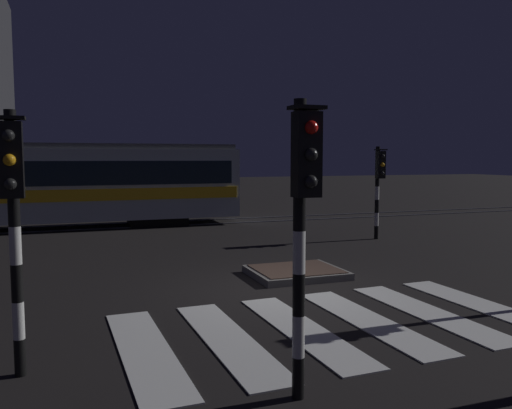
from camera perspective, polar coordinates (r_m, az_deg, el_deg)
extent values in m
plane|color=black|center=(10.81, 2.57, -9.37)|extent=(120.00, 120.00, 0.00)
cube|color=#59595E|center=(21.00, -8.71, -2.29)|extent=(80.00, 0.12, 0.03)
cube|color=#59595E|center=(22.40, -9.42, -1.84)|extent=(80.00, 0.12, 0.03)
cube|color=silver|center=(7.74, -12.09, -15.39)|extent=(0.81, 3.69, 0.02)
cube|color=silver|center=(8.01, -3.12, -14.55)|extent=(0.81, 3.69, 0.02)
cube|color=silver|center=(8.46, 5.02, -13.48)|extent=(0.81, 3.69, 0.02)
cube|color=silver|center=(9.05, 12.15, -12.33)|extent=(0.81, 3.69, 0.02)
cube|color=silver|center=(9.76, 18.27, -11.17)|extent=(0.81, 3.69, 0.02)
cube|color=silver|center=(10.57, 23.47, -10.09)|extent=(0.81, 3.69, 0.02)
cube|color=slate|center=(12.05, 4.42, -7.47)|extent=(2.05, 1.73, 0.16)
cube|color=#4C382D|center=(12.03, 4.42, -7.05)|extent=(1.85, 1.56, 0.02)
cylinder|color=black|center=(6.19, 4.65, -18.41)|extent=(0.14, 0.14, 0.48)
cylinder|color=white|center=(6.01, 4.68, -14.23)|extent=(0.14, 0.14, 0.48)
cylinder|color=black|center=(5.87, 4.72, -9.83)|extent=(0.14, 0.14, 0.48)
cylinder|color=white|center=(5.77, 4.75, -5.24)|extent=(0.14, 0.14, 0.48)
cylinder|color=black|center=(5.70, 4.79, -0.52)|extent=(0.14, 0.14, 0.48)
cylinder|color=white|center=(5.67, 4.82, 4.29)|extent=(0.14, 0.14, 0.48)
cylinder|color=black|center=(5.69, 4.86, 9.10)|extent=(0.14, 0.14, 0.48)
cube|color=black|center=(5.52, 5.57, 5.46)|extent=(0.28, 0.20, 0.90)
sphere|color=red|center=(5.43, 6.10, 8.42)|extent=(0.14, 0.14, 0.14)
sphere|color=black|center=(5.42, 6.07, 5.47)|extent=(0.14, 0.14, 0.14)
sphere|color=black|center=(5.43, 6.05, 2.51)|extent=(0.14, 0.14, 0.14)
cube|color=black|center=(5.54, 5.62, 10.53)|extent=(0.36, 0.24, 0.04)
cylinder|color=black|center=(7.35, -24.48, -15.01)|extent=(0.14, 0.14, 0.47)
cylinder|color=white|center=(7.20, -24.62, -11.50)|extent=(0.14, 0.14, 0.47)
cylinder|color=black|center=(7.09, -24.77, -7.86)|extent=(0.14, 0.14, 0.47)
cylinder|color=white|center=(7.00, -24.91, -4.11)|extent=(0.14, 0.14, 0.47)
cylinder|color=black|center=(6.94, -25.06, -0.28)|extent=(0.14, 0.14, 0.47)
cylinder|color=white|center=(6.92, -25.21, 3.59)|extent=(0.14, 0.14, 0.47)
cylinder|color=black|center=(6.93, -25.36, 7.47)|extent=(0.14, 0.14, 0.47)
cube|color=black|center=(6.75, -25.37, 4.44)|extent=(0.28, 0.20, 0.90)
sphere|color=black|center=(6.64, -25.56, 6.85)|extent=(0.14, 0.14, 0.14)
sphere|color=orange|center=(6.64, -25.46, 4.44)|extent=(0.14, 0.14, 0.14)
sphere|color=black|center=(6.65, -25.37, 2.02)|extent=(0.14, 0.14, 0.14)
cube|color=black|center=(6.76, -25.53, 8.59)|extent=(0.36, 0.24, 0.04)
cylinder|color=black|center=(17.86, 13.06, -3.00)|extent=(0.14, 0.14, 0.44)
cylinder|color=white|center=(17.80, 13.09, -1.60)|extent=(0.14, 0.14, 0.44)
cylinder|color=black|center=(17.76, 13.12, -0.18)|extent=(0.14, 0.14, 0.44)
cylinder|color=white|center=(17.72, 13.15, 1.23)|extent=(0.14, 0.14, 0.44)
cylinder|color=black|center=(17.70, 13.18, 2.66)|extent=(0.14, 0.14, 0.44)
cylinder|color=white|center=(17.69, 13.21, 4.08)|extent=(0.14, 0.14, 0.44)
cylinder|color=black|center=(17.69, 13.24, 5.51)|extent=(0.14, 0.14, 0.44)
cube|color=black|center=(17.54, 13.51, 4.27)|extent=(0.28, 0.20, 0.90)
sphere|color=black|center=(17.45, 13.73, 5.18)|extent=(0.14, 0.14, 0.14)
sphere|color=orange|center=(17.45, 13.71, 4.26)|extent=(0.14, 0.14, 0.14)
sphere|color=black|center=(17.46, 13.69, 3.34)|extent=(0.14, 0.14, 0.14)
cube|color=black|center=(17.54, 13.55, 5.87)|extent=(0.36, 0.24, 0.04)
cube|color=#B2BCC1|center=(21.18, -21.24, 2.06)|extent=(14.01, 2.50, 2.70)
cube|color=yellow|center=(19.93, -21.29, 0.88)|extent=(13.73, 0.04, 0.44)
cube|color=yellow|center=(22.47, -21.13, 1.33)|extent=(13.73, 0.04, 0.44)
cube|color=black|center=(19.90, -21.36, 3.18)|extent=(13.31, 0.03, 0.90)
cube|color=#4C4C51|center=(21.16, -21.37, 5.99)|extent=(13.73, 2.30, 0.20)
cube|color=black|center=(21.56, -10.82, -1.70)|extent=(2.20, 2.00, 0.35)
sphere|color=#F9F2CC|center=(22.19, -2.67, 1.50)|extent=(0.24, 0.24, 0.24)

